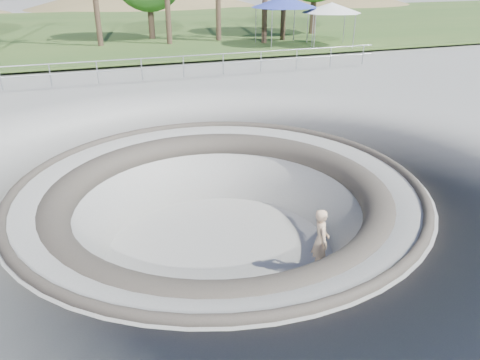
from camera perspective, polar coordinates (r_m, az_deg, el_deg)
The scene contains 9 objects.
ground at distance 11.79m, azimuth -2.67°, elevation -0.57°, with size 180.00×180.00×0.00m, color gray.
skate_bowl at distance 12.67m, azimuth -2.51°, elevation -8.09°, with size 14.00×14.00×4.10m.
grass_strip at distance 44.60m, azimuth -16.37°, elevation 17.36°, with size 180.00×36.00×0.12m.
distant_hills at distance 68.81m, azimuth -14.06°, elevation 13.66°, with size 103.20×45.00×28.60m.
safety_railing at distance 22.86m, azimuth -11.90°, elevation 13.10°, with size 25.00×0.06×1.03m.
skateboard at distance 11.94m, azimuth 9.53°, elevation -10.69°, with size 0.94×0.46×0.09m.
skater at distance 11.48m, azimuth 9.82°, elevation -7.22°, with size 0.60×0.40×1.65m, color #D6B08A.
canopy_white at distance 32.74m, azimuth 11.11°, elevation 19.90°, with size 5.13×5.13×2.70m.
canopy_blue at distance 32.79m, azimuth 5.44°, elevation 20.82°, with size 6.11×6.11×3.09m.
Camera 1 is at (-3.08, -10.24, 4.97)m, focal length 35.00 mm.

